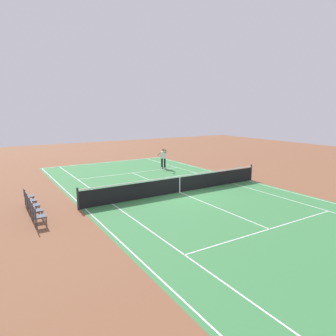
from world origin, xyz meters
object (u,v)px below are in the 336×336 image
(tennis_player_near, at_px, (163,157))
(spectator_chair_4, at_px, (27,195))
(spectator_chair_2, at_px, (32,204))
(tennis_ball, at_px, (196,176))
(spectator_chair_1, at_px, (35,209))
(tennis_net, at_px, (180,184))
(spectator_chair_0, at_px, (38,215))
(spectator_chair_3, at_px, (30,200))

(tennis_player_near, distance_m, spectator_chair_4, 11.68)
(spectator_chair_4, bearing_deg, tennis_player_near, -66.06)
(spectator_chair_2, bearing_deg, tennis_player_near, -58.99)
(tennis_ball, relative_size, spectator_chair_1, 0.08)
(tennis_net, height_order, spectator_chair_4, tennis_net)
(tennis_ball, height_order, spectator_chair_0, spectator_chair_0)
(spectator_chair_1, height_order, spectator_chair_4, same)
(tennis_player_near, relative_size, spectator_chair_4, 1.93)
(tennis_ball, relative_size, spectator_chair_0, 0.08)
(spectator_chair_2, bearing_deg, spectator_chair_3, 0.00)
(spectator_chair_4, bearing_deg, spectator_chair_1, 180.00)
(spectator_chair_2, bearing_deg, tennis_ball, -76.28)
(tennis_ball, distance_m, spectator_chair_2, 11.52)
(tennis_net, xyz_separation_m, tennis_player_near, (6.68, -2.91, 0.44))
(tennis_net, relative_size, spectator_chair_4, 13.30)
(spectator_chair_0, height_order, spectator_chair_2, same)
(tennis_ball, xyz_separation_m, spectator_chair_2, (-2.73, 11.18, 0.49))
(spectator_chair_0, bearing_deg, spectator_chair_4, 0.00)
(tennis_net, relative_size, spectator_chair_3, 13.30)
(tennis_ball, bearing_deg, spectator_chair_3, 99.61)
(tennis_net, xyz_separation_m, spectator_chair_1, (-0.56, 7.76, 0.03))
(tennis_ball, xyz_separation_m, spectator_chair_1, (-3.57, 11.18, 0.49))
(spectator_chair_0, distance_m, spectator_chair_1, 0.84)
(spectator_chair_0, height_order, spectator_chair_4, same)
(tennis_net, distance_m, spectator_chair_1, 7.78)
(spectator_chair_4, bearing_deg, tennis_ball, -84.61)
(tennis_net, distance_m, tennis_ball, 4.58)
(spectator_chair_4, bearing_deg, spectator_chair_3, 180.00)
(tennis_player_near, relative_size, spectator_chair_3, 1.93)
(spectator_chair_3, height_order, spectator_chair_4, same)
(tennis_net, relative_size, spectator_chair_2, 13.30)
(tennis_ball, xyz_separation_m, spectator_chair_3, (-1.89, 11.18, 0.49))
(spectator_chair_3, bearing_deg, spectator_chair_1, 180.00)
(spectator_chair_4, bearing_deg, spectator_chair_0, 180.00)
(spectator_chair_2, relative_size, spectator_chair_3, 1.00)
(tennis_player_near, relative_size, spectator_chair_2, 1.93)
(spectator_chair_1, height_order, spectator_chair_2, same)
(spectator_chair_0, relative_size, spectator_chair_2, 1.00)
(tennis_net, height_order, tennis_player_near, tennis_player_near)
(tennis_player_near, bearing_deg, tennis_ball, -172.06)
(tennis_player_near, xyz_separation_m, spectator_chair_0, (-8.08, 10.67, -0.41))
(spectator_chair_0, bearing_deg, tennis_net, -79.76)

